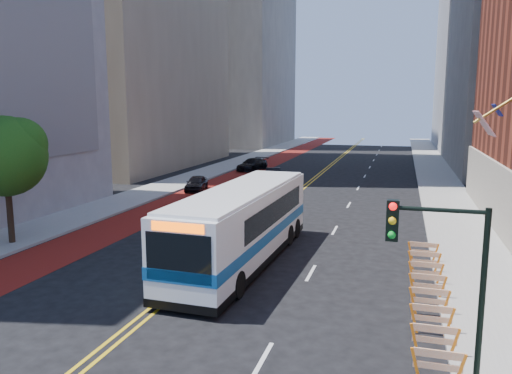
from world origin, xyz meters
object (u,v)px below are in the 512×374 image
object	(u,v)px
transit_bus	(243,224)
car_a	(196,183)
car_b	(273,175)
traffic_signal	(441,268)
street_tree	(7,153)
car_c	(252,164)

from	to	relation	value
transit_bus	car_a	bearing A→B (deg)	121.06
transit_bus	car_b	xyz separation A→B (m)	(-5.05, 25.15, -1.23)
traffic_signal	transit_bus	size ratio (longest dim) A/B	0.39
street_tree	traffic_signal	world-z (taller)	street_tree
traffic_signal	street_tree	bearing A→B (deg)	155.18
traffic_signal	car_c	size ratio (longest dim) A/B	1.06
street_tree	transit_bus	world-z (taller)	street_tree
street_tree	transit_bus	distance (m)	13.06
traffic_signal	car_b	world-z (taller)	traffic_signal
car_c	street_tree	bearing A→B (deg)	-82.09
traffic_signal	transit_bus	world-z (taller)	traffic_signal
street_tree	transit_bus	bearing A→B (deg)	2.76
street_tree	car_c	size ratio (longest dim) A/B	1.40
car_c	transit_bus	bearing A→B (deg)	-60.26
car_a	car_b	distance (m)	8.73
car_c	traffic_signal	bearing A→B (deg)	-54.22
car_a	car_c	world-z (taller)	car_c
traffic_signal	car_a	size ratio (longest dim) A/B	1.32
transit_bus	car_a	size ratio (longest dim) A/B	3.41
traffic_signal	car_b	bearing A→B (deg)	110.24
street_tree	transit_bus	size ratio (longest dim) A/B	0.51
street_tree	traffic_signal	xyz separation A→B (m)	(20.66, -9.55, -1.19)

